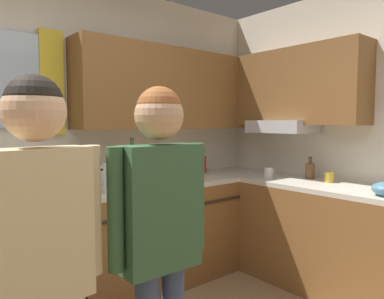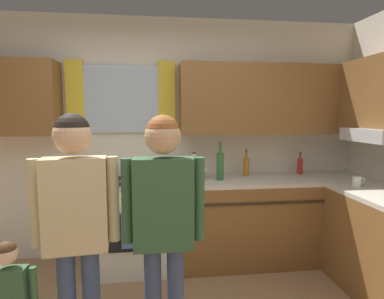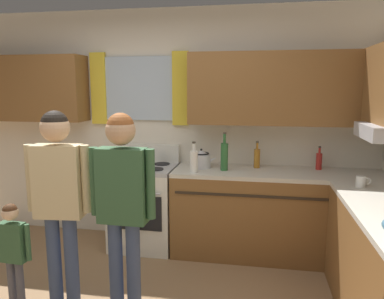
{
  "view_description": "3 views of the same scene",
  "coord_description": "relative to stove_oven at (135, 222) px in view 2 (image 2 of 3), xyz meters",
  "views": [
    {
      "loc": [
        -0.81,
        -1.06,
        1.41
      ],
      "look_at": [
        0.49,
        0.5,
        1.26
      ],
      "focal_mm": 33.66,
      "sensor_mm": 36.0,
      "label": 1
    },
    {
      "loc": [
        0.02,
        -1.59,
        1.58
      ],
      "look_at": [
        0.3,
        0.69,
        1.31
      ],
      "focal_mm": 29.11,
      "sensor_mm": 36.0,
      "label": 2
    },
    {
      "loc": [
        1.02,
        -2.25,
        1.75
      ],
      "look_at": [
        0.46,
        0.86,
        1.22
      ],
      "focal_mm": 34.81,
      "sensor_mm": 36.0,
      "label": 3
    }
  ],
  "objects": [
    {
      "name": "bottle_milk_white",
      "position": [
        0.59,
        -0.2,
        0.55
      ],
      "size": [
        0.08,
        0.08,
        0.31
      ],
      "color": "white",
      "rests_on": "kitchen_counter_run"
    },
    {
      "name": "back_wall_unit",
      "position": [
        0.23,
        0.27,
        1.01
      ],
      "size": [
        4.6,
        0.42,
        2.6
      ],
      "color": "silver",
      "rests_on": "ground"
    },
    {
      "name": "bottle_sauce_red",
      "position": [
        1.84,
        0.17,
        0.53
      ],
      "size": [
        0.06,
        0.06,
        0.25
      ],
      "color": "red",
      "rests_on": "kitchen_counter_run"
    },
    {
      "name": "stove_oven",
      "position": [
        0.0,
        0.0,
        0.0
      ],
      "size": [
        0.67,
        0.67,
        1.1
      ],
      "color": "silver",
      "rests_on": "ground"
    },
    {
      "name": "adult_holding_child",
      "position": [
        -0.25,
        -1.32,
        0.53
      ],
      "size": [
        0.49,
        0.21,
        1.58
      ],
      "color": "#38476B",
      "rests_on": "ground"
    },
    {
      "name": "stovetop_kettle",
      "position": [
        0.63,
        0.03,
        0.53
      ],
      "size": [
        0.27,
        0.2,
        0.21
      ],
      "color": "silver",
      "rests_on": "kitchen_counter_run"
    },
    {
      "name": "kitchen_counter_run",
      "position": [
        1.74,
        -0.47,
        -0.02
      ],
      "size": [
        2.13,
        2.19,
        0.9
      ],
      "color": "brown",
      "rests_on": "ground"
    },
    {
      "name": "bottle_oil_amber",
      "position": [
        1.2,
        0.14,
        0.54
      ],
      "size": [
        0.06,
        0.06,
        0.29
      ],
      "color": "#B27223",
      "rests_on": "kitchen_counter_run"
    },
    {
      "name": "adult_in_plaid",
      "position": [
        0.26,
        -1.33,
        0.52
      ],
      "size": [
        0.49,
        0.21,
        1.57
      ],
      "color": "#38476B",
      "rests_on": "ground"
    },
    {
      "name": "mug_ceramic_white",
      "position": [
        2.1,
        -0.48,
        0.48
      ],
      "size": [
        0.13,
        0.08,
        0.09
      ],
      "color": "white",
      "rests_on": "kitchen_counter_run"
    },
    {
      "name": "bottle_wine_green",
      "position": [
        0.88,
        -0.04,
        0.58
      ],
      "size": [
        0.08,
        0.08,
        0.39
      ],
      "color": "#2D6633",
      "rests_on": "kitchen_counter_run"
    }
  ]
}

